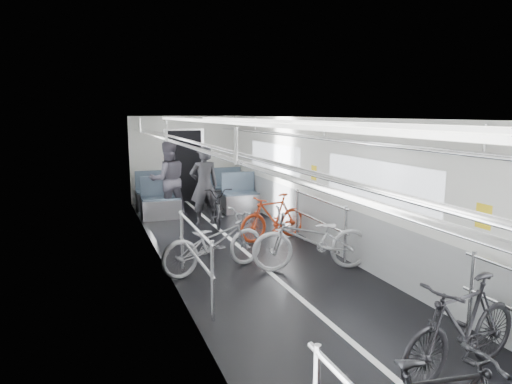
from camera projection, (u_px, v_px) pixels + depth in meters
car_shell at (245, 191)px, 8.05m from camera, size 3.02×14.01×2.41m
bike_left_far at (214, 242)px, 7.17m from camera, size 1.89×1.05×0.94m
bike_right_near at (462, 327)px, 4.29m from camera, size 1.67×0.72×0.97m
bike_right_mid at (312, 239)px, 7.21m from camera, size 2.02×1.07×1.01m
bike_right_far at (273, 217)px, 8.97m from camera, size 1.57×0.74×0.91m
bike_aisle at (217, 205)px, 10.23m from camera, size 0.92×1.77×0.89m
person_standing at (204, 186)px, 10.15m from camera, size 0.65×0.43×1.77m
person_seated at (168, 180)px, 10.80m from camera, size 0.94×0.75×1.84m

